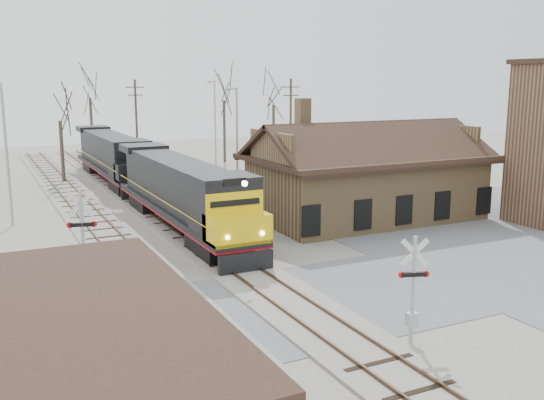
% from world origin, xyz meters
% --- Properties ---
extents(ground, '(140.00, 140.00, 0.00)m').
position_xyz_m(ground, '(0.00, 0.00, 0.00)').
color(ground, '#A29D93').
rests_on(ground, ground).
extents(road, '(60.00, 9.00, 0.03)m').
position_xyz_m(road, '(0.00, 0.00, 0.01)').
color(road, slate).
rests_on(road, ground).
extents(parking_lot, '(22.00, 26.00, 0.03)m').
position_xyz_m(parking_lot, '(18.00, 4.00, 0.02)').
color(parking_lot, slate).
rests_on(parking_lot, ground).
extents(track_main, '(3.40, 90.00, 0.24)m').
position_xyz_m(track_main, '(0.00, 15.00, 0.07)').
color(track_main, '#A29D93').
rests_on(track_main, ground).
extents(track_siding, '(3.40, 90.00, 0.24)m').
position_xyz_m(track_siding, '(-4.50, 15.00, 0.07)').
color(track_siding, '#A29D93').
rests_on(track_siding, ground).
extents(depot, '(15.20, 9.31, 7.90)m').
position_xyz_m(depot, '(11.99, 12.00, 2.41)').
color(depot, olive).
rests_on(depot, ground).
extents(locomotive_lead, '(2.98, 19.93, 4.42)m').
position_xyz_m(locomotive_lead, '(0.00, 13.85, 2.32)').
color(locomotive_lead, black).
rests_on(locomotive_lead, ground).
extents(locomotive_trailing, '(2.98, 19.93, 4.19)m').
position_xyz_m(locomotive_trailing, '(0.00, 34.06, 2.32)').
color(locomotive_trailing, black).
rests_on(locomotive_trailing, ground).
extents(crossbuck_near, '(1.06, 0.43, 3.83)m').
position_xyz_m(crossbuck_near, '(2.06, -5.03, 1.81)').
color(crossbuck_near, '#A5A8AD').
rests_on(crossbuck_near, ground).
extents(crossbuck_far, '(1.25, 0.40, 4.47)m').
position_xyz_m(crossbuck_far, '(-7.17, 5.73, 2.07)').
color(crossbuck_far, '#A5A8AD').
rests_on(crossbuck_far, ground).
extents(streetlight_a, '(0.25, 2.04, 8.87)m').
position_xyz_m(streetlight_a, '(-9.29, 20.06, 4.97)').
color(streetlight_a, '#A5A8AD').
rests_on(streetlight_a, ground).
extents(streetlight_b, '(0.25, 2.04, 8.54)m').
position_xyz_m(streetlight_b, '(5.76, 19.19, 4.80)').
color(streetlight_b, '#A5A8AD').
rests_on(streetlight_b, ground).
extents(streetlight_c, '(0.25, 2.04, 9.02)m').
position_xyz_m(streetlight_c, '(10.69, 36.33, 5.05)').
color(streetlight_c, '#A5A8AD').
rests_on(streetlight_c, ground).
extents(utility_pole_b, '(2.00, 0.24, 9.13)m').
position_xyz_m(utility_pole_b, '(4.43, 42.79, 4.78)').
color(utility_pole_b, '#382D23').
rests_on(utility_pole_b, ground).
extents(utility_pole_c, '(2.00, 0.24, 9.20)m').
position_xyz_m(utility_pole_c, '(16.82, 31.72, 4.82)').
color(utility_pole_c, '#382D23').
rests_on(utility_pole_c, ground).
extents(tree_b, '(3.68, 3.68, 9.03)m').
position_xyz_m(tree_b, '(-4.05, 35.86, 6.42)').
color(tree_b, '#382D23').
rests_on(tree_b, ground).
extents(tree_c, '(4.74, 4.74, 11.62)m').
position_xyz_m(tree_c, '(1.21, 50.77, 8.28)').
color(tree_c, '#382D23').
rests_on(tree_c, ground).
extents(tree_d, '(4.58, 4.58, 11.23)m').
position_xyz_m(tree_d, '(14.14, 42.38, 8.00)').
color(tree_d, '#382D23').
rests_on(tree_d, ground).
extents(tree_e, '(4.28, 4.28, 10.48)m').
position_xyz_m(tree_e, '(18.81, 39.47, 7.46)').
color(tree_e, '#382D23').
rests_on(tree_e, ground).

